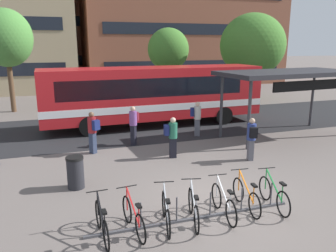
% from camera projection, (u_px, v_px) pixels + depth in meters
% --- Properties ---
extents(ground, '(200.00, 200.00, 0.00)m').
position_uv_depth(ground, '(218.00, 200.00, 9.76)').
color(ground, '#6B605B').
extents(bus_lane_asphalt, '(80.00, 7.20, 0.01)m').
position_uv_depth(bus_lane_asphalt, '(139.00, 126.00, 18.57)').
color(bus_lane_asphalt, '#232326').
rests_on(bus_lane_asphalt, ground).
extents(city_bus, '(12.07, 2.80, 3.20)m').
position_uv_depth(city_bus, '(155.00, 93.00, 18.46)').
color(city_bus, red).
rests_on(city_bus, ground).
extents(bike_rack, '(5.57, 0.11, 0.70)m').
position_uv_depth(bike_rack, '(194.00, 216.00, 8.66)').
color(bike_rack, '#47474C').
rests_on(bike_rack, ground).
extents(parked_bicycle_black_0, '(0.52, 1.72, 0.99)m').
position_uv_depth(parked_bicycle_black_0, '(102.00, 223.00, 7.77)').
color(parked_bicycle_black_0, black).
rests_on(parked_bicycle_black_0, ground).
extents(parked_bicycle_red_1, '(0.52, 1.72, 0.99)m').
position_uv_depth(parked_bicycle_red_1, '(133.00, 218.00, 8.03)').
color(parked_bicycle_red_1, black).
rests_on(parked_bicycle_red_1, ground).
extents(parked_bicycle_silver_2, '(0.57, 1.69, 0.99)m').
position_uv_depth(parked_bicycle_silver_2, '(166.00, 212.00, 8.27)').
color(parked_bicycle_silver_2, black).
rests_on(parked_bicycle_silver_2, ground).
extents(parked_bicycle_silver_3, '(0.62, 1.68, 0.99)m').
position_uv_depth(parked_bicycle_silver_3, '(193.00, 209.00, 8.46)').
color(parked_bicycle_silver_3, black).
rests_on(parked_bicycle_silver_3, ground).
extents(parked_bicycle_white_4, '(0.52, 1.72, 0.99)m').
position_uv_depth(parked_bicycle_white_4, '(223.00, 203.00, 8.76)').
color(parked_bicycle_white_4, black).
rests_on(parked_bicycle_white_4, ground).
extents(parked_bicycle_orange_5, '(0.52, 1.72, 0.99)m').
position_uv_depth(parked_bicycle_orange_5, '(246.00, 196.00, 9.15)').
color(parked_bicycle_orange_5, black).
rests_on(parked_bicycle_orange_5, ground).
extents(parked_bicycle_green_6, '(0.52, 1.72, 0.99)m').
position_uv_depth(parked_bicycle_green_6, '(274.00, 195.00, 9.24)').
color(parked_bicycle_green_6, black).
rests_on(parked_bicycle_green_6, ground).
extents(transit_shelter, '(6.77, 3.47, 3.18)m').
position_uv_depth(transit_shelter, '(288.00, 75.00, 15.88)').
color(transit_shelter, '#38383D').
rests_on(transit_shelter, ground).
extents(commuter_navy_pack_0, '(0.54, 0.60, 1.75)m').
position_uv_depth(commuter_navy_pack_0, '(93.00, 130.00, 13.74)').
color(commuter_navy_pack_0, '#2D3851').
rests_on(commuter_navy_pack_0, ground).
extents(commuter_navy_pack_1, '(0.56, 0.38, 1.64)m').
position_uv_depth(commuter_navy_pack_1, '(172.00, 135.00, 13.21)').
color(commuter_navy_pack_1, black).
rests_on(commuter_navy_pack_1, ground).
extents(commuter_navy_pack_2, '(0.60, 0.49, 1.71)m').
position_uv_depth(commuter_navy_pack_2, '(197.00, 116.00, 16.38)').
color(commuter_navy_pack_2, '#565660').
rests_on(commuter_navy_pack_2, ground).
extents(commuter_black_pack_4, '(0.44, 0.59, 1.68)m').
position_uv_depth(commuter_black_pack_4, '(252.00, 136.00, 12.91)').
color(commuter_black_pack_4, '#565660').
rests_on(commuter_black_pack_4, ground).
extents(commuter_maroon_pack_5, '(0.55, 0.60, 1.76)m').
position_uv_depth(commuter_maroon_pack_5, '(133.00, 123.00, 14.91)').
color(commuter_maroon_pack_5, black).
rests_on(commuter_maroon_pack_5, ground).
extents(trash_bin, '(0.55, 0.55, 1.03)m').
position_uv_depth(trash_bin, '(75.00, 172.00, 10.49)').
color(trash_bin, '#232328').
rests_on(trash_bin, ground).
extents(street_tree_0, '(3.28, 3.28, 6.64)m').
position_uv_depth(street_tree_0, '(6.00, 38.00, 21.43)').
color(street_tree_0, brown).
rests_on(street_tree_0, ground).
extents(street_tree_1, '(4.97, 4.97, 6.74)m').
position_uv_depth(street_tree_1, '(252.00, 45.00, 25.80)').
color(street_tree_1, brown).
rests_on(street_tree_1, ground).
extents(street_tree_2, '(3.26, 3.26, 5.68)m').
position_uv_depth(street_tree_2, '(168.00, 50.00, 26.63)').
color(street_tree_2, brown).
rests_on(street_tree_2, ground).
extents(building_centre_block, '(16.28, 12.10, 17.34)m').
position_uv_depth(building_centre_block, '(86.00, 10.00, 43.49)').
color(building_centre_block, brown).
rests_on(building_centre_block, ground).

